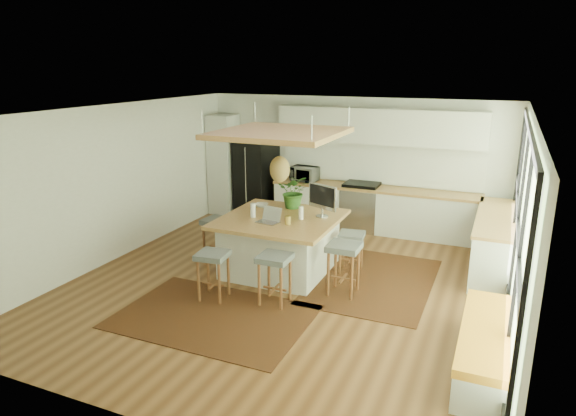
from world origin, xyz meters
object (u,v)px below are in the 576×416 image
at_px(fridge, 256,176).
at_px(stool_near_left, 214,276).
at_px(stool_near_right, 275,281).
at_px(stool_left_side, 218,241).
at_px(island, 280,244).
at_px(microwave, 305,172).
at_px(island_plant, 294,195).
at_px(stool_right_back, 351,252).
at_px(monitor, 322,201).
at_px(stool_right_front, 343,272).
at_px(laptop, 268,215).

height_order(fridge, stool_near_left, fridge).
height_order(stool_near_right, stool_left_side, stool_left_side).
relative_size(island, microwave, 3.33).
bearing_deg(fridge, stool_left_side, -63.87).
bearing_deg(stool_left_side, island_plant, 27.90).
bearing_deg(microwave, stool_near_left, -79.49).
distance_m(stool_right_back, island_plant, 1.39).
xyz_separation_m(stool_near_right, monitor, (0.19, 1.47, 0.83)).
distance_m(fridge, island_plant, 2.77).
relative_size(fridge, stool_near_right, 2.28).
bearing_deg(stool_right_front, stool_near_right, -138.75).
bearing_deg(laptop, microwave, 110.58).
distance_m(monitor, island_plant, 0.70).
bearing_deg(island_plant, stool_near_right, -76.07).
bearing_deg(stool_near_right, island_plant, 103.93).
bearing_deg(monitor, laptop, -112.46).
height_order(stool_near_left, microwave, microwave).
xyz_separation_m(fridge, microwave, (1.17, -0.02, 0.19)).
bearing_deg(stool_near_right, laptop, 121.00).
xyz_separation_m(stool_left_side, monitor, (1.81, 0.32, 0.83)).
relative_size(stool_near_left, stool_right_front, 0.92).
distance_m(island, stool_near_right, 1.23).
height_order(stool_right_back, stool_left_side, stool_left_side).
distance_m(island, stool_near_left, 1.44).
distance_m(stool_near_right, stool_right_back, 1.70).
distance_m(stool_near_left, island_plant, 2.19).
relative_size(stool_right_back, island_plant, 1.15).
height_order(microwave, island_plant, island_plant).
xyz_separation_m(stool_right_front, microwave, (-1.87, 3.15, 0.76)).
relative_size(stool_near_right, stool_left_side, 0.98).
height_order(stool_near_right, island_plant, island_plant).
bearing_deg(island_plant, monitor, -26.39).
height_order(fridge, island_plant, fridge).
height_order(island, microwave, microwave).
bearing_deg(stool_right_back, stool_near_left, -131.50).
xyz_separation_m(stool_near_right, island_plant, (-0.44, 1.78, 0.81)).
bearing_deg(island, stool_near_right, -69.54).
relative_size(stool_near_left, laptop, 2.01).
xyz_separation_m(stool_near_left, microwave, (-0.17, 4.06, 0.76)).
bearing_deg(fridge, laptop, -46.78).
bearing_deg(stool_near_left, laptop, 68.64).
xyz_separation_m(fridge, stool_left_side, (0.61, -2.72, -0.57)).
bearing_deg(stool_left_side, stool_near_right, -35.27).
xyz_separation_m(microwave, island_plant, (0.62, -2.07, 0.05)).
bearing_deg(stool_right_back, island_plant, 169.09).
bearing_deg(island_plant, stool_right_front, -40.72).
bearing_deg(stool_near_right, monitor, 82.76).
distance_m(stool_right_back, microwave, 2.97).
height_order(fridge, stool_near_right, fridge).
distance_m(stool_left_side, laptop, 1.37).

